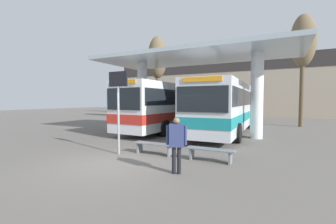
{
  "coord_description": "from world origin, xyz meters",
  "views": [
    {
      "loc": [
        5.23,
        -5.93,
        2.19
      ],
      "look_at": [
        0.0,
        4.35,
        1.6
      ],
      "focal_mm": 24.0,
      "sensor_mm": 36.0,
      "label": 1
    }
  ],
  "objects": [
    {
      "name": "townhouse_backdrop",
      "position": [
        0.0,
        26.71,
        4.81
      ],
      "size": [
        40.0,
        0.58,
        8.26
      ],
      "color": "tan",
      "rests_on": "ground_plane"
    },
    {
      "name": "waiting_bench_mid_platform",
      "position": [
        2.97,
        1.87,
        0.34
      ],
      "size": [
        1.77,
        0.44,
        0.46
      ],
      "color": "slate",
      "rests_on": "ground_plane"
    },
    {
      "name": "transit_bus_center_bay",
      "position": [
        1.85,
        9.48,
        1.83
      ],
      "size": [
        3.08,
        11.65,
        3.28
      ],
      "rotation": [
        0.0,
        0.0,
        3.17
      ],
      "color": "silver",
      "rests_on": "ground_plane"
    },
    {
      "name": "station_canopy",
      "position": [
        0.0,
        7.91,
        4.47
      ],
      "size": [
        12.86,
        5.5,
        5.16
      ],
      "color": "silver",
      "rests_on": "ground_plane"
    },
    {
      "name": "pedestrian_waiting",
      "position": [
        2.46,
        0.08,
        1.03
      ],
      "size": [
        0.6,
        0.4,
        1.68
      ],
      "rotation": [
        0.0,
        0.0,
        0.42
      ],
      "color": "black",
      "rests_on": "ground_plane"
    },
    {
      "name": "ground_plane",
      "position": [
        0.0,
        0.0,
        0.0
      ],
      "size": [
        100.0,
        100.0,
        0.0
      ],
      "primitive_type": "plane",
      "color": "#605B56"
    },
    {
      "name": "info_sign_platform",
      "position": [
        -0.69,
        1.26,
        2.37
      ],
      "size": [
        0.9,
        0.09,
        3.36
      ],
      "color": "gray",
      "rests_on": "ground_plane"
    },
    {
      "name": "transit_bus_left_bay",
      "position": [
        -2.18,
        10.02,
        1.86
      ],
      "size": [
        3.18,
        12.51,
        3.33
      ],
      "rotation": [
        0.0,
        0.0,
        3.09
      ],
      "color": "white",
      "rests_on": "ground_plane"
    },
    {
      "name": "poplar_tree_behind_right",
      "position": [
        6.67,
        15.83,
        6.96
      ],
      "size": [
        1.96,
        1.96,
        9.29
      ],
      "color": "brown",
      "rests_on": "ground_plane"
    },
    {
      "name": "waiting_bench_near_pillar",
      "position": [
        0.63,
        1.87,
        0.35
      ],
      "size": [
        1.8,
        0.44,
        0.46
      ],
      "color": "slate",
      "rests_on": "ground_plane"
    },
    {
      "name": "poplar_tree_behind_left",
      "position": [
        -7.9,
        17.15,
        7.05
      ],
      "size": [
        2.23,
        2.23,
        9.67
      ],
      "color": "brown",
      "rests_on": "ground_plane"
    }
  ]
}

